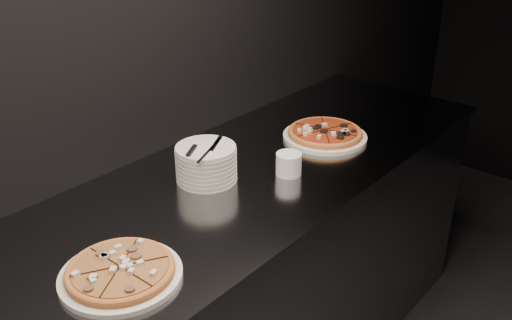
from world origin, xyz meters
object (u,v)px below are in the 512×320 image
Objects in this scene: pizza_mushroom at (120,272)px; counter at (234,291)px; pizza_tomato at (325,134)px; ramekin at (289,163)px; plate_stack at (206,163)px; cutlery at (204,148)px.

counter is at bearing 103.13° from pizza_mushroom.
counter is 7.25× the size of pizza_tomato.
pizza_tomato is 0.34m from ramekin.
plate_stack is (-0.12, -0.54, 0.04)m from pizza_tomato.
counter is at bearing -94.53° from pizza_tomato.
cutlery reaches higher than pizza_mushroom.
cutlery is (-0.20, 0.50, 0.10)m from pizza_mushroom.
plate_stack is 0.07m from cutlery.
ramekin is at bearing 56.08° from counter.
pizza_tomato is at bearing 50.87° from cutlery.
cutlery reaches higher than pizza_tomato.
pizza_tomato is at bearing 85.47° from counter.
pizza_tomato is 0.55m from plate_stack.
ramekin reaches higher than pizza_tomato.
counter is at bearing 10.79° from cutlery.
cutlery is (0.01, -0.02, 0.06)m from plate_stack.
plate_stack reaches higher than pizza_mushroom.
pizza_tomato is at bearing 102.34° from ramekin.
plate_stack reaches higher than ramekin.
pizza_mushroom is at bearing -96.69° from cutlery.
pizza_mushroom is 0.92× the size of pizza_tomato.
ramekin is at bearing 91.46° from pizza_mushroom.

